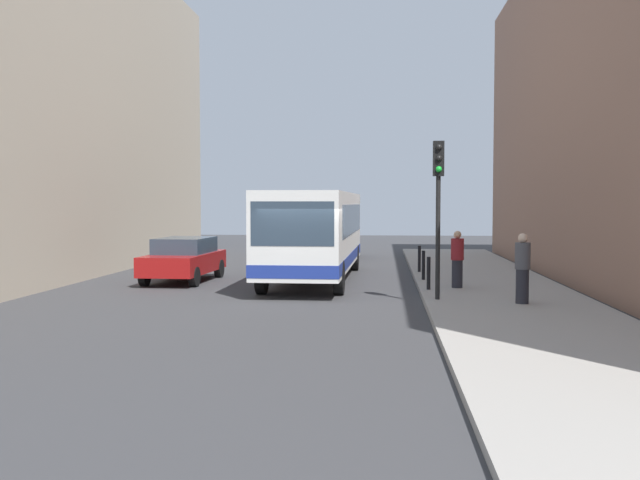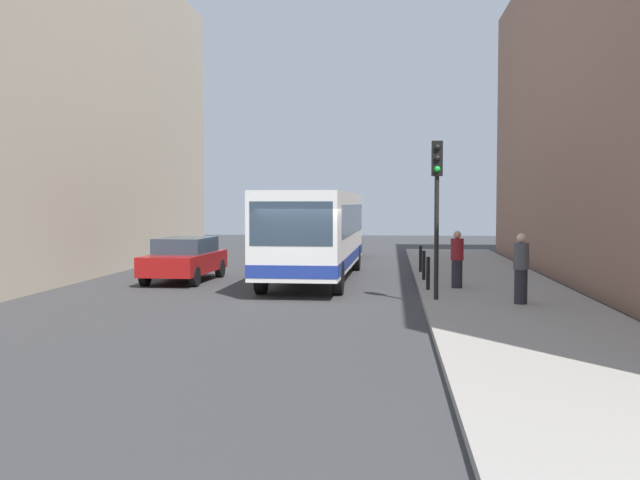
{
  "view_description": "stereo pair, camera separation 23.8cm",
  "coord_description": "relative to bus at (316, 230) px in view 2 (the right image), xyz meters",
  "views": [
    {
      "loc": [
        2.14,
        -20.34,
        2.66
      ],
      "look_at": [
        0.15,
        2.74,
        1.49
      ],
      "focal_mm": 41.42,
      "sensor_mm": 36.0,
      "label": 1
    },
    {
      "loc": [
        2.38,
        -20.31,
        2.66
      ],
      "look_at": [
        0.15,
        2.74,
        1.49
      ],
      "focal_mm": 41.42,
      "sensor_mm": 36.0,
      "label": 2
    }
  ],
  "objects": [
    {
      "name": "ground_plane",
      "position": [
        0.18,
        -4.84,
        -1.73
      ],
      "size": [
        80.0,
        80.0,
        0.0
      ],
      "primitive_type": "plane",
      "color": "#38383A"
    },
    {
      "name": "sidewalk",
      "position": [
        5.58,
        -4.84,
        -1.65
      ],
      "size": [
        4.4,
        40.0,
        0.15
      ],
      "primitive_type": "cube",
      "color": "#9E9991",
      "rests_on": "ground"
    },
    {
      "name": "bus",
      "position": [
        0.0,
        0.0,
        0.0
      ],
      "size": [
        2.74,
        11.07,
        3.0
      ],
      "rotation": [
        0.0,
        0.0,
        3.12
      ],
      "color": "white",
      "rests_on": "ground"
    },
    {
      "name": "car_beside_bus",
      "position": [
        -4.39,
        -0.82,
        -0.94
      ],
      "size": [
        2.0,
        4.47,
        1.48
      ],
      "rotation": [
        0.0,
        0.0,
        3.1
      ],
      "color": "maroon",
      "rests_on": "ground"
    },
    {
      "name": "car_behind_bus",
      "position": [
        0.06,
        10.26,
        -0.94
      ],
      "size": [
        2.11,
        4.52,
        1.48
      ],
      "rotation": [
        0.0,
        0.0,
        3.07
      ],
      "color": "black",
      "rests_on": "ground"
    },
    {
      "name": "traffic_light",
      "position": [
        3.73,
        -5.91,
        1.28
      ],
      "size": [
        0.28,
        0.33,
        4.1
      ],
      "color": "black",
      "rests_on": "sidewalk"
    },
    {
      "name": "bollard_near",
      "position": [
        3.63,
        -3.73,
        -1.1
      ],
      "size": [
        0.11,
        0.11,
        0.95
      ],
      "primitive_type": "cylinder",
      "color": "black",
      "rests_on": "sidewalk"
    },
    {
      "name": "bollard_mid",
      "position": [
        3.63,
        -0.97,
        -1.1
      ],
      "size": [
        0.11,
        0.11,
        0.95
      ],
      "primitive_type": "cylinder",
      "color": "black",
      "rests_on": "sidewalk"
    },
    {
      "name": "bollard_far",
      "position": [
        3.63,
        1.8,
        -1.1
      ],
      "size": [
        0.11,
        0.11,
        0.95
      ],
      "primitive_type": "cylinder",
      "color": "black",
      "rests_on": "sidewalk"
    },
    {
      "name": "pedestrian_near_signal",
      "position": [
        5.78,
        -6.53,
        -0.7
      ],
      "size": [
        0.38,
        0.38,
        1.76
      ],
      "rotation": [
        0.0,
        0.0,
        2.07
      ],
      "color": "#26262D",
      "rests_on": "sidewalk"
    },
    {
      "name": "pedestrian_mid_sidewalk",
      "position": [
        4.5,
        -3.19,
        -0.74
      ],
      "size": [
        0.38,
        0.38,
        1.68
      ],
      "rotation": [
        0.0,
        0.0,
        5.19
      ],
      "color": "#26262D",
      "rests_on": "sidewalk"
    }
  ]
}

